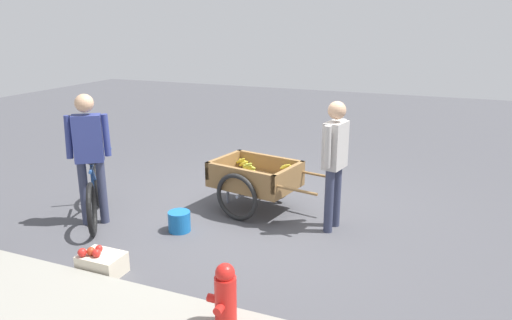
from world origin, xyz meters
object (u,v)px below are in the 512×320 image
at_px(fruit_cart, 256,180).
at_px(fire_hydrant, 225,301).
at_px(bicycle, 95,193).
at_px(cyclist_person, 89,148).
at_px(apple_crate, 101,263).
at_px(vendor_person, 335,155).
at_px(plastic_bucket, 179,221).

relative_size(fruit_cart, fire_hydrant, 2.63).
height_order(fruit_cart, bicycle, bicycle).
distance_m(cyclist_person, apple_crate, 1.63).
distance_m(vendor_person, cyclist_person, 3.03).
xyz_separation_m(bicycle, fire_hydrant, (-2.65, 1.55, -0.02)).
xyz_separation_m(fruit_cart, plastic_bucket, (0.61, 1.01, -0.31)).
height_order(bicycle, plastic_bucket, bicycle).
height_order(fire_hydrant, apple_crate, fire_hydrant).
distance_m(fruit_cart, fire_hydrant, 2.77).
bearing_deg(bicycle, cyclist_person, 126.39).
bearing_deg(fruit_cart, bicycle, 30.90).
distance_m(bicycle, plastic_bucket, 1.24).
distance_m(fruit_cart, plastic_bucket, 1.22).
relative_size(fire_hydrant, plastic_bucket, 2.43).
height_order(fruit_cart, cyclist_person, cyclist_person).
xyz_separation_m(cyclist_person, plastic_bucket, (-1.13, -0.20, -0.88)).
bearing_deg(plastic_bucket, vendor_person, -155.46).
bearing_deg(fruit_cart, vendor_person, 168.99).
bearing_deg(cyclist_person, apple_crate, 132.83).
height_order(cyclist_person, plastic_bucket, cyclist_person).
bearing_deg(vendor_person, fire_hydrant, 83.03).
distance_m(fruit_cart, bicycle, 2.13).
xyz_separation_m(bicycle, plastic_bucket, (-1.22, -0.08, -0.23)).
relative_size(cyclist_person, plastic_bucket, 6.07).
xyz_separation_m(cyclist_person, fire_hydrant, (-2.56, 1.43, -0.68)).
bearing_deg(bicycle, fruit_cart, -149.10).
xyz_separation_m(vendor_person, cyclist_person, (2.86, 1.00, 0.04)).
bearing_deg(vendor_person, fruit_cart, -11.01).
relative_size(vendor_person, apple_crate, 3.67).
height_order(fruit_cart, plastic_bucket, fruit_cart).
xyz_separation_m(fruit_cart, fire_hydrant, (-0.83, 2.65, -0.10)).
bearing_deg(apple_crate, bicycle, -47.81).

